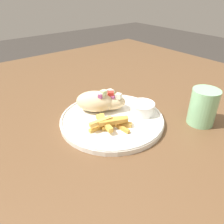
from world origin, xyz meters
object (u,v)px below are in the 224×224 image
water_glass (203,108)px  fries_pile (109,123)px  plate (112,119)px  sauce_ramekin (142,108)px  pita_sandwich_far (106,101)px  pita_sandwich_near (96,101)px

water_glass → fries_pile: bearing=-119.7°
plate → fries_pile: bearing=-47.7°
sauce_ramekin → plate: bearing=-112.8°
sauce_ramekin → pita_sandwich_far: bearing=-143.6°
fries_pile → water_glass: bearing=60.3°
fries_pile → sauce_ramekin: sauce_ramekin is taller
plate → fries_pile: 0.05m
plate → sauce_ramekin: size_ratio=4.07×
water_glass → pita_sandwich_far: bearing=-140.6°
pita_sandwich_far → sauce_ramekin: pita_sandwich_far is taller
fries_pile → water_glass: water_glass is taller
plate → sauce_ramekin: sauce_ramekin is taller
pita_sandwich_near → fries_pile: (0.10, -0.02, -0.02)m
pita_sandwich_far → water_glass: bearing=-8.5°
pita_sandwich_near → pita_sandwich_far: size_ratio=1.01×
pita_sandwich_near → sauce_ramekin: 0.14m
pita_sandwich_far → pita_sandwich_near: bearing=-158.9°
plate → pita_sandwich_near: bearing=-170.4°
fries_pile → water_glass: (0.13, 0.23, 0.02)m
pita_sandwich_near → pita_sandwich_far: pita_sandwich_near is taller
pita_sandwich_far → sauce_ramekin: bearing=-11.5°
pita_sandwich_near → fries_pile: bearing=-61.1°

